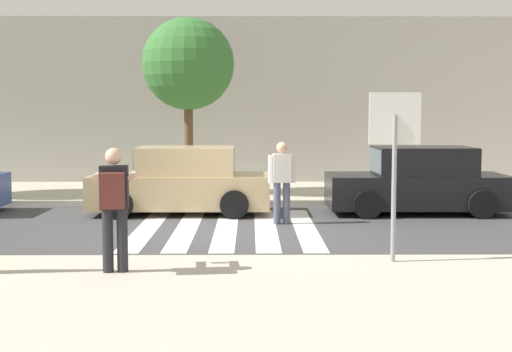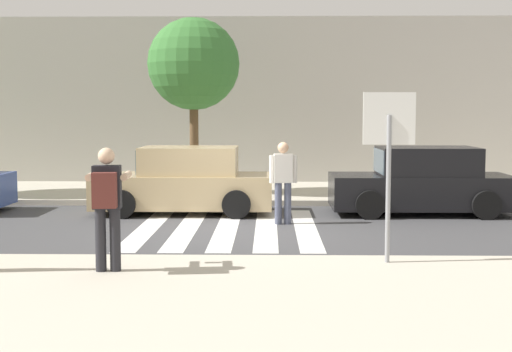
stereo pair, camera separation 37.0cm
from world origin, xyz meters
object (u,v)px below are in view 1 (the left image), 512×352
(parked_car_black, at_px, (418,182))
(photographer_with_backpack, at_px, (114,199))
(stop_sign, at_px, (395,139))
(street_tree_center, at_px, (188,65))
(pedestrian_crossing, at_px, (282,178))
(parked_car_tan, at_px, (182,182))

(parked_car_black, bearing_deg, photographer_with_backpack, -130.80)
(stop_sign, distance_m, parked_car_black, 6.36)
(stop_sign, bearing_deg, street_tree_center, 113.22)
(pedestrian_crossing, height_order, parked_car_tan, pedestrian_crossing)
(stop_sign, relative_size, photographer_with_backpack, 1.45)
(parked_car_tan, bearing_deg, street_tree_center, 91.65)
(stop_sign, height_order, photographer_with_backpack, stop_sign)
(photographer_with_backpack, relative_size, parked_car_tan, 0.42)
(street_tree_center, bearing_deg, pedestrian_crossing, -62.06)
(pedestrian_crossing, height_order, street_tree_center, street_tree_center)
(photographer_with_backpack, xyz_separation_m, parked_car_black, (5.77, 6.68, -0.44))
(photographer_with_backpack, xyz_separation_m, pedestrian_crossing, (2.53, 5.12, -0.19))
(photographer_with_backpack, xyz_separation_m, parked_car_tan, (0.29, 6.68, -0.44))
(stop_sign, xyz_separation_m, street_tree_center, (-3.78, 8.80, 1.65))
(photographer_with_backpack, distance_m, parked_car_tan, 6.70)
(photographer_with_backpack, xyz_separation_m, street_tree_center, (0.21, 9.50, 2.44))
(pedestrian_crossing, bearing_deg, parked_car_tan, 145.17)
(pedestrian_crossing, bearing_deg, street_tree_center, 117.94)
(parked_car_black, distance_m, street_tree_center, 6.87)
(pedestrian_crossing, xyz_separation_m, parked_car_black, (3.23, 1.56, -0.25))
(pedestrian_crossing, xyz_separation_m, street_tree_center, (-2.32, 4.38, 2.64))
(parked_car_tan, bearing_deg, stop_sign, -58.30)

